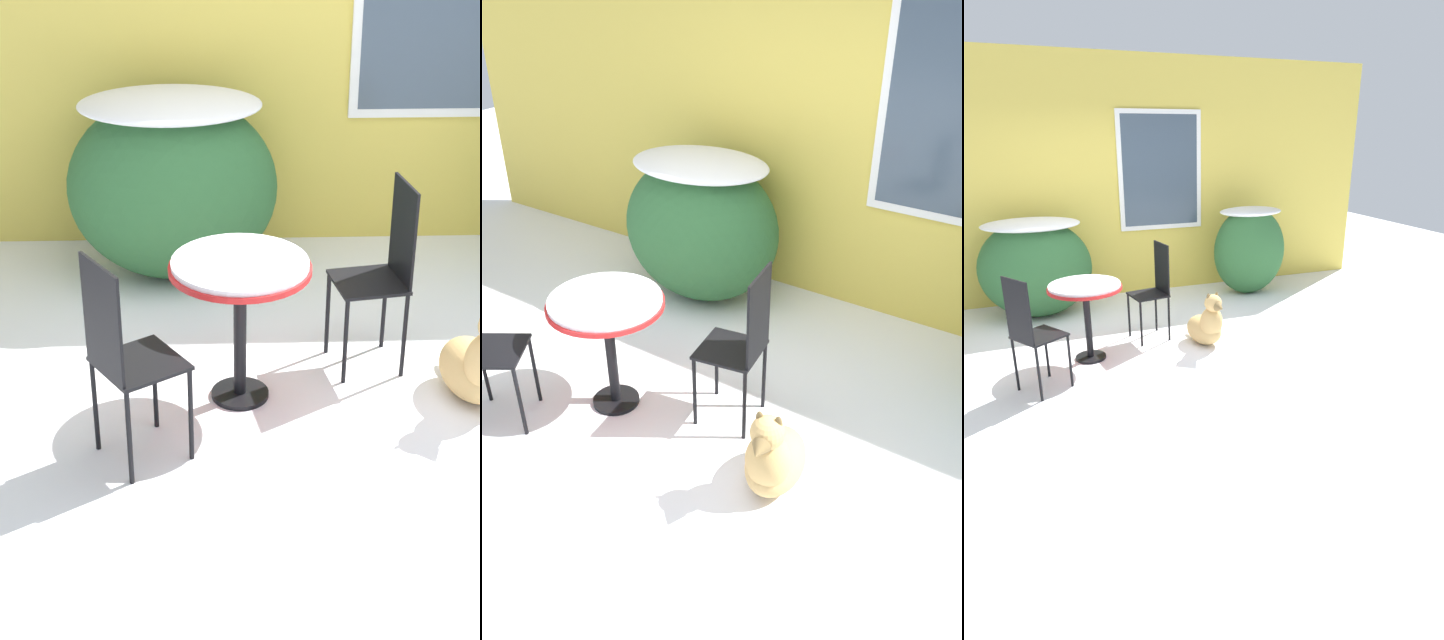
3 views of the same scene
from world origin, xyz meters
The scene contains 6 objects.
ground_plane centered at (0.00, 0.00, 0.00)m, with size 16.00×16.00×0.00m, color white.
house_wall centered at (0.05, 2.20, 1.56)m, with size 8.00×0.10×3.10m.
shrub_left centered at (-0.89, 1.62, 0.64)m, with size 1.34×1.01×1.20m.
patio_table centered at (-0.51, 0.10, 0.67)m, with size 0.72×0.72×0.79m.
patio_chair_near_table centered at (0.27, 0.41, 0.58)m, with size 0.42×0.42×1.06m.
dog centered at (0.73, 0.01, 0.22)m, with size 0.41×0.70×0.62m.
Camera 2 is at (1.88, -2.20, 2.63)m, focal length 35.00 mm.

